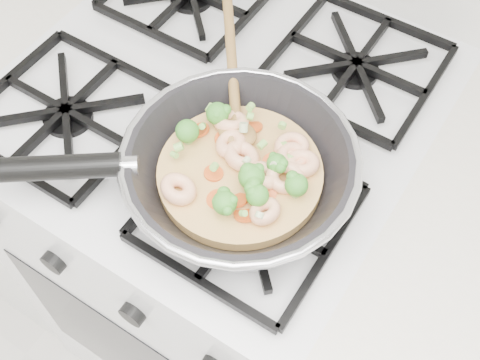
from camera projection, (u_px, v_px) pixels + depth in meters
The scene contains 2 objects.
stove at pixel (223, 238), 1.24m from camera, with size 0.60×0.60×0.92m.
skillet at pixel (237, 167), 0.74m from camera, with size 0.41×0.48×0.10m.
Camera 1 is at (0.35, 1.22, 1.56)m, focal length 45.13 mm.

